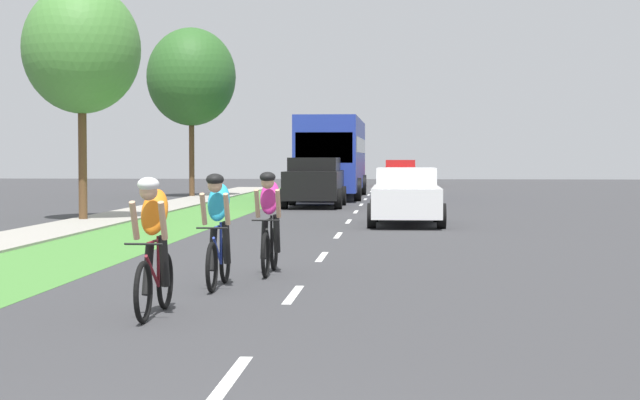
{
  "coord_description": "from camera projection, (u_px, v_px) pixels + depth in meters",
  "views": [
    {
      "loc": [
        1.34,
        -4.5,
        1.8
      ],
      "look_at": [
        -0.23,
        16.45,
        0.92
      ],
      "focal_mm": 57.33,
      "sensor_mm": 36.0,
      "label": 1
    }
  ],
  "objects": [
    {
      "name": "cyclist_distant",
      "position": [
        270.0,
        222.0,
        15.65
      ],
      "size": [
        0.42,
        1.72,
        1.58
      ],
      "color": "black",
      "rests_on": "ground_plane"
    },
    {
      "name": "bus_blue",
      "position": [
        333.0,
        153.0,
        45.66
      ],
      "size": [
        2.78,
        11.6,
        3.48
      ],
      "color": "#23389E",
      "rests_on": "ground_plane"
    },
    {
      "name": "ground_plane",
      "position": [
        341.0,
        232.0,
        24.58
      ],
      "size": [
        120.0,
        120.0,
        0.0
      ],
      "primitive_type": "plane",
      "color": "#38383A"
    },
    {
      "name": "cyclist_lead",
      "position": [
        154.0,
        245.0,
        11.49
      ],
      "size": [
        0.42,
        1.72,
        1.58
      ],
      "color": "black",
      "rests_on": "ground_plane"
    },
    {
      "name": "street_tree_near",
      "position": [
        82.0,
        49.0,
        28.69
      ],
      "size": [
        3.31,
        3.31,
        6.67
      ],
      "color": "brown",
      "rests_on": "ground_plane"
    },
    {
      "name": "grass_verge",
      "position": [
        149.0,
        231.0,
        24.93
      ],
      "size": [
        2.69,
        70.0,
        0.01
      ],
      "primitive_type": "cube",
      "color": "#478438",
      "rests_on": "ground_plane"
    },
    {
      "name": "lane_markings_center",
      "position": [
        349.0,
        221.0,
        28.57
      ],
      "size": [
        0.12,
        52.71,
        0.01
      ],
      "color": "white",
      "rests_on": "ground_plane"
    },
    {
      "name": "street_tree_far",
      "position": [
        191.0,
        77.0,
        45.98
      ],
      "size": [
        4.01,
        4.01,
        7.63
      ],
      "color": "brown",
      "rests_on": "ground_plane"
    },
    {
      "name": "sedan_white",
      "position": [
        406.0,
        196.0,
        27.12
      ],
      "size": [
        1.98,
        4.3,
        1.52
      ],
      "color": "silver",
      "rests_on": "ground_plane"
    },
    {
      "name": "sidewalk_concrete",
      "position": [
        57.0,
        230.0,
        25.11
      ],
      "size": [
        1.91,
        70.0,
        0.1
      ],
      "primitive_type": "cube",
      "color": "#9E998E",
      "rests_on": "ground_plane"
    },
    {
      "name": "suv_black",
      "position": [
        314.0,
        181.0,
        36.9
      ],
      "size": [
        2.15,
        4.7,
        1.79
      ],
      "color": "black",
      "rests_on": "ground_plane"
    },
    {
      "name": "pickup_red",
      "position": [
        400.0,
        173.0,
        64.08
      ],
      "size": [
        2.22,
        5.1,
        1.64
      ],
      "color": "red",
      "rests_on": "ground_plane"
    },
    {
      "name": "cyclist_trailing",
      "position": [
        218.0,
        229.0,
        13.99
      ],
      "size": [
        0.42,
        1.72,
        1.58
      ],
      "color": "black",
      "rests_on": "ground_plane"
    }
  ]
}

